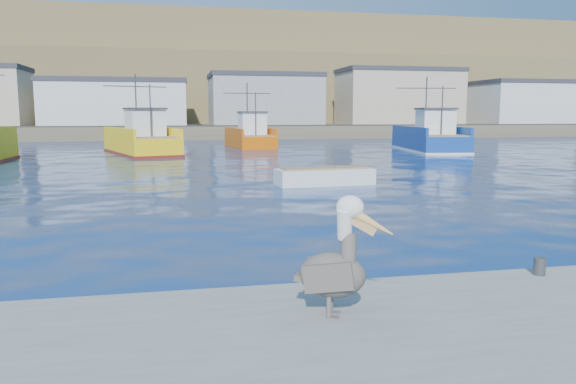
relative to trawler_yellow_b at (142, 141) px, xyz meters
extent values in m
plane|color=navy|center=(5.34, -34.93, -1.01)|extent=(260.00, 260.00, 0.00)
cylinder|color=#4C4C4C|center=(8.34, -38.33, -0.36)|extent=(0.20, 0.20, 0.30)
cube|color=brown|center=(5.34, 37.07, -0.21)|extent=(160.00, 30.00, 1.60)
cube|color=brown|center=(5.34, 63.07, 4.99)|extent=(180.00, 40.00, 14.00)
cube|color=brown|center=(5.34, 83.07, 9.99)|extent=(200.00, 40.00, 24.00)
cube|color=#2D2D2D|center=(5.34, 26.07, 0.64)|extent=(150.00, 5.00, 0.10)
cube|color=silver|center=(-4.66, 32.07, 3.34)|extent=(18.00, 11.00, 5.50)
cube|color=#333338|center=(-4.66, 32.07, 6.39)|extent=(18.36, 11.22, 0.60)
cube|color=gray|center=(15.34, 32.07, 3.84)|extent=(15.00, 10.00, 6.50)
cube|color=#333338|center=(15.34, 32.07, 7.39)|extent=(15.30, 10.20, 0.60)
cube|color=tan|center=(35.34, 32.07, 4.34)|extent=(17.00, 9.00, 7.50)
cube|color=#333338|center=(35.34, 32.07, 8.39)|extent=(17.34, 9.18, 0.60)
cube|color=silver|center=(55.34, 32.07, 3.59)|extent=(13.00, 10.00, 6.00)
cube|color=#333338|center=(55.34, 32.07, 6.89)|extent=(13.26, 10.20, 0.60)
cube|color=yellow|center=(-0.08, 0.26, -0.33)|extent=(6.63, 11.19, 1.38)
cube|color=yellow|center=(1.56, 0.77, 0.71)|extent=(3.28, 9.97, 0.70)
cube|color=yellow|center=(-1.72, -0.25, 0.71)|extent=(3.28, 9.97, 0.70)
cube|color=maroon|center=(-0.08, 0.26, -0.96)|extent=(6.76, 11.42, 0.25)
cube|color=#8C7251|center=(-0.08, 0.26, 0.41)|extent=(6.22, 10.70, 0.10)
cube|color=white|center=(0.39, -1.25, 1.46)|extent=(3.23, 3.29, 2.00)
cube|color=#333338|center=(0.39, -1.25, 2.56)|extent=(3.50, 3.64, 0.15)
cylinder|color=#4C4C4C|center=(-0.40, 1.27, 2.86)|extent=(0.15, 0.15, 5.00)
cylinder|color=#4C4C4C|center=(0.86, -2.77, 2.36)|extent=(0.13, 0.13, 4.00)
cylinder|color=#4C4C4C|center=(-0.40, 1.27, 4.36)|extent=(4.91, 1.59, 0.08)
cube|color=navy|center=(24.20, -1.25, -0.31)|extent=(5.28, 11.19, 1.40)
cube|color=navy|center=(25.95, -1.51, 0.73)|extent=(1.75, 10.46, 0.70)
cube|color=navy|center=(22.45, -1.00, 0.73)|extent=(1.75, 10.46, 0.70)
cube|color=silver|center=(24.20, -1.25, -0.96)|extent=(5.39, 11.41, 0.25)
cube|color=#8C7251|center=(24.20, -1.25, 0.43)|extent=(4.92, 10.72, 0.10)
cube|color=white|center=(23.97, -2.85, 1.48)|extent=(3.00, 3.04, 2.00)
cube|color=#333338|center=(23.97, -2.85, 2.58)|extent=(3.23, 3.39, 0.15)
cylinder|color=#4C4C4C|center=(24.36, -0.19, 2.88)|extent=(0.14, 0.14, 5.00)
cylinder|color=#4C4C4C|center=(23.73, -4.45, 2.38)|extent=(0.11, 0.11, 4.00)
cylinder|color=#4C4C4C|center=(24.36, -0.19, 4.38)|extent=(5.23, 0.84, 0.08)
cube|color=#D55606|center=(9.72, 7.22, -0.45)|extent=(3.98, 8.96, 1.13)
cube|color=#D55606|center=(11.25, 7.34, 0.47)|extent=(0.90, 8.53, 0.70)
cube|color=#D55606|center=(8.19, 7.09, 0.47)|extent=(0.90, 8.53, 0.70)
cube|color=#8C7251|center=(9.72, 7.22, 0.17)|extent=(3.69, 8.59, 0.10)
cube|color=white|center=(9.82, 5.91, 1.22)|extent=(2.46, 2.36, 2.00)
cube|color=#333338|center=(9.82, 5.91, 2.32)|extent=(2.64, 2.63, 0.15)
cylinder|color=#4C4C4C|center=(9.64, 8.09, 2.62)|extent=(0.13, 0.13, 5.00)
cylinder|color=#4C4C4C|center=(9.93, 4.61, 2.12)|extent=(0.11, 0.11, 4.00)
cylinder|color=#4C4C4C|center=(9.64, 8.09, 4.12)|extent=(4.57, 0.46, 0.08)
cube|color=silver|center=(9.10, -21.98, -0.74)|extent=(4.51, 1.88, 0.88)
cube|color=#8C7251|center=(9.10, -21.98, -0.26)|extent=(4.05, 1.51, 0.09)
cylinder|color=#595451|center=(4.29, -39.54, -0.36)|extent=(0.09, 0.09, 0.31)
cube|color=#595451|center=(4.34, -39.56, -0.51)|extent=(0.19, 0.18, 0.02)
cylinder|color=#595451|center=(4.37, -39.36, -0.36)|extent=(0.09, 0.09, 0.31)
cube|color=#595451|center=(4.42, -39.38, -0.51)|extent=(0.19, 0.18, 0.02)
ellipsoid|color=#38332D|center=(4.35, -39.46, 0.05)|extent=(1.04, 0.85, 0.62)
cube|color=#38332D|center=(4.23, -39.67, 0.08)|extent=(0.67, 0.34, 0.45)
cube|color=#38332D|center=(4.42, -39.23, 0.08)|extent=(0.67, 0.34, 0.45)
cube|color=#38332D|center=(3.99, -39.30, -0.02)|extent=(0.29, 0.25, 0.13)
cylinder|color=#38332D|center=(4.55, -39.54, 0.39)|extent=(0.32, 0.38, 0.49)
cylinder|color=white|center=(4.50, -39.52, 0.76)|extent=(0.31, 0.37, 0.46)
ellipsoid|color=white|center=(4.56, -39.55, 0.99)|extent=(0.45, 0.40, 0.31)
cone|color=gold|center=(4.82, -39.66, 0.79)|extent=(0.63, 0.39, 0.43)
cube|color=tan|center=(4.72, -39.61, 0.75)|extent=(0.37, 0.20, 0.27)
camera|label=1|loc=(2.28, -46.49, 2.21)|focal=35.00mm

